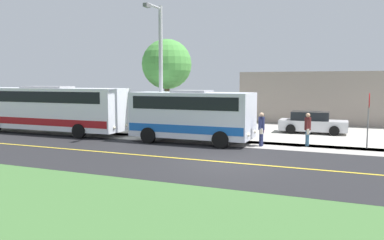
% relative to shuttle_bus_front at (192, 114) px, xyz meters
% --- Properties ---
extents(ground_plane, '(120.00, 120.00, 0.00)m').
position_rel_shuttle_bus_front_xyz_m(ground_plane, '(4.57, 3.50, -1.64)').
color(ground_plane, '#3D6633').
extents(road_surface, '(8.00, 100.00, 0.01)m').
position_rel_shuttle_bus_front_xyz_m(road_surface, '(4.57, 3.50, -1.63)').
color(road_surface, black).
rests_on(road_surface, ground).
extents(sidewalk, '(2.40, 100.00, 0.01)m').
position_rel_shuttle_bus_front_xyz_m(sidewalk, '(-0.63, 3.50, -1.63)').
color(sidewalk, '#9E9991').
rests_on(sidewalk, ground).
extents(parking_lot_surface, '(14.00, 36.00, 0.01)m').
position_rel_shuttle_bus_front_xyz_m(parking_lot_surface, '(-7.83, 6.50, -1.63)').
color(parking_lot_surface, '#B2ADA3').
rests_on(parking_lot_surface, ground).
extents(road_centre_line, '(0.16, 100.00, 0.00)m').
position_rel_shuttle_bus_front_xyz_m(road_centre_line, '(4.57, 3.50, -1.63)').
color(road_centre_line, gold).
rests_on(road_centre_line, ground).
extents(shuttle_bus_front, '(2.79, 7.01, 2.98)m').
position_rel_shuttle_bus_front_xyz_m(shuttle_bus_front, '(0.00, 0.00, 0.00)').
color(shuttle_bus_front, silver).
rests_on(shuttle_bus_front, ground).
extents(transit_bus_rear, '(2.74, 11.48, 3.16)m').
position_rel_shuttle_bus_front_xyz_m(transit_bus_rear, '(0.02, -10.49, 0.10)').
color(transit_bus_rear, white).
rests_on(transit_bus_rear, ground).
extents(pedestrian_with_bags, '(0.72, 0.34, 1.79)m').
position_rel_shuttle_bus_front_xyz_m(pedestrian_with_bags, '(-1.18, 6.25, -0.67)').
color(pedestrian_with_bags, '#335972').
rests_on(pedestrian_with_bags, ground).
extents(pedestrian_waiting, '(0.72, 0.34, 1.82)m').
position_rel_shuttle_bus_front_xyz_m(pedestrian_waiting, '(-0.22, 3.96, -0.65)').
color(pedestrian_waiting, '#1E2347').
rests_on(pedestrian_waiting, ground).
extents(stop_sign, '(0.76, 0.07, 2.88)m').
position_rel_shuttle_bus_front_xyz_m(stop_sign, '(-1.53, 9.21, 0.33)').
color(stop_sign, slate).
rests_on(stop_sign, ground).
extents(street_light_pole, '(1.97, 0.24, 7.88)m').
position_rel_shuttle_bus_front_xyz_m(street_light_pole, '(-0.31, -2.19, 2.71)').
color(street_light_pole, '#9E9EA3').
rests_on(street_light_pole, ground).
extents(parked_car_near, '(2.12, 4.45, 1.45)m').
position_rel_shuttle_bus_front_xyz_m(parked_car_near, '(-6.83, 5.95, -0.95)').
color(parked_car_near, silver).
rests_on(parked_car_near, ground).
extents(tree_curbside, '(3.28, 3.28, 6.25)m').
position_rel_shuttle_bus_front_xyz_m(tree_curbside, '(-2.83, -2.98, 2.94)').
color(tree_curbside, brown).
rests_on(tree_curbside, ground).
extents(commercial_building, '(10.00, 18.93, 4.27)m').
position_rel_shuttle_bus_front_xyz_m(commercial_building, '(-16.83, 8.91, 0.50)').
color(commercial_building, gray).
rests_on(commercial_building, ground).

